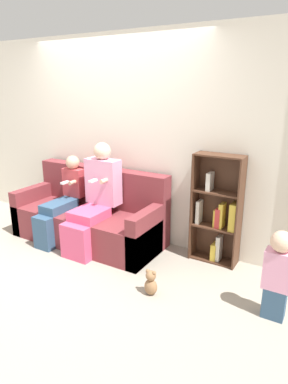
{
  "coord_description": "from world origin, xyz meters",
  "views": [
    {
      "loc": [
        2.55,
        -2.67,
        1.93
      ],
      "look_at": [
        0.63,
        0.55,
        0.76
      ],
      "focal_mm": 32.0,
      "sensor_mm": 36.0,
      "label": 1
    }
  ],
  "objects_px": {
    "couch": "(90,217)",
    "child_seated": "(62,200)",
    "bookshelf": "(218,213)",
    "toddler_standing": "(278,273)",
    "teddy_bear": "(151,283)",
    "adult_seated": "(95,196)"
  },
  "relations": [
    {
      "from": "bookshelf",
      "to": "toddler_standing",
      "type": "bearing_deg",
      "value": -43.07
    },
    {
      "from": "couch",
      "to": "bookshelf",
      "type": "relative_size",
      "value": 1.58
    },
    {
      "from": "couch",
      "to": "child_seated",
      "type": "relative_size",
      "value": 1.83
    },
    {
      "from": "couch",
      "to": "child_seated",
      "type": "distance_m",
      "value": 0.43
    },
    {
      "from": "couch",
      "to": "adult_seated",
      "type": "relative_size",
      "value": 1.52
    },
    {
      "from": "child_seated",
      "to": "toddler_standing",
      "type": "height_order",
      "value": "child_seated"
    },
    {
      "from": "couch",
      "to": "teddy_bear",
      "type": "height_order",
      "value": "couch"
    },
    {
      "from": "bookshelf",
      "to": "couch",
      "type": "bearing_deg",
      "value": -169.42
    },
    {
      "from": "adult_seated",
      "to": "child_seated",
      "type": "relative_size",
      "value": 1.2
    },
    {
      "from": "couch",
      "to": "bookshelf",
      "type": "distance_m",
      "value": 1.64
    },
    {
      "from": "adult_seated",
      "to": "toddler_standing",
      "type": "height_order",
      "value": "adult_seated"
    },
    {
      "from": "teddy_bear",
      "to": "toddler_standing",
      "type": "bearing_deg",
      "value": 13.41
    },
    {
      "from": "couch",
      "to": "adult_seated",
      "type": "bearing_deg",
      "value": -32.32
    },
    {
      "from": "toddler_standing",
      "to": "adult_seated",
      "type": "bearing_deg",
      "value": 171.91
    },
    {
      "from": "couch",
      "to": "adult_seated",
      "type": "xyz_separation_m",
      "value": [
        0.2,
        -0.12,
        0.35
      ]
    },
    {
      "from": "couch",
      "to": "bookshelf",
      "type": "xyz_separation_m",
      "value": [
        1.59,
        0.3,
        0.27
      ]
    },
    {
      "from": "child_seated",
      "to": "toddler_standing",
      "type": "bearing_deg",
      "value": -5.54
    },
    {
      "from": "toddler_standing",
      "to": "bookshelf",
      "type": "bearing_deg",
      "value": 136.93
    },
    {
      "from": "toddler_standing",
      "to": "teddy_bear",
      "type": "xyz_separation_m",
      "value": [
        -1.08,
        -0.26,
        -0.3
      ]
    },
    {
      "from": "bookshelf",
      "to": "teddy_bear",
      "type": "distance_m",
      "value": 1.13
    },
    {
      "from": "bookshelf",
      "to": "teddy_bear",
      "type": "relative_size",
      "value": 4.7
    },
    {
      "from": "couch",
      "to": "bookshelf",
      "type": "bearing_deg",
      "value": 10.58
    }
  ]
}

